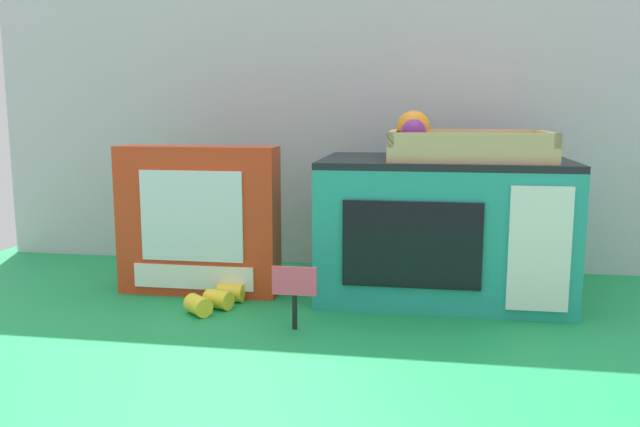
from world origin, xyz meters
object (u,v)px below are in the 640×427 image
toy_microwave (443,227)px  loose_toy_banana (216,299)px  food_groups_crate (460,147)px  cookie_set_box (198,221)px  price_sign (294,288)px

toy_microwave → loose_toy_banana: size_ratio=3.49×
food_groups_crate → cookie_set_box: size_ratio=0.92×
cookie_set_box → price_sign: (0.22, -0.17, -0.07)m
toy_microwave → cookie_set_box: (-0.44, -0.06, 0.01)m
food_groups_crate → loose_toy_banana: 0.50m
cookie_set_box → price_sign: size_ratio=2.96×
toy_microwave → loose_toy_banana: (-0.38, -0.15, -0.11)m
food_groups_crate → cookie_set_box: food_groups_crate is taller
cookie_set_box → loose_toy_banana: (0.06, -0.09, -0.12)m
toy_microwave → price_sign: toy_microwave is taller
toy_microwave → food_groups_crate: bearing=-31.1°
toy_microwave → price_sign: 0.33m
price_sign → loose_toy_banana: (-0.15, 0.08, -0.05)m
price_sign → loose_toy_banana: 0.18m
cookie_set_box → loose_toy_banana: bearing=-56.2°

